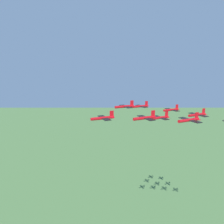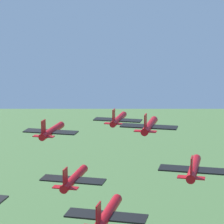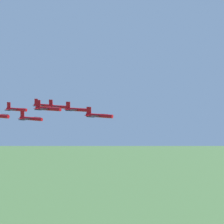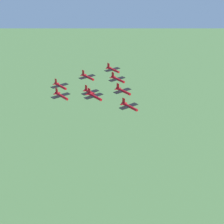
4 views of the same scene
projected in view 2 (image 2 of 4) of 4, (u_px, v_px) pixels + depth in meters
jet_0 at (118, 119)px, 111.40m from camera, size 10.80×10.33×3.61m
jet_1 at (51, 131)px, 98.45m from camera, size 10.80×10.33×3.61m
jet_2 at (149, 126)px, 93.89m from camera, size 10.80×10.33×3.61m
jet_4 at (74, 179)px, 82.12m from camera, size 10.80×10.33×3.61m
jet_5 at (194, 169)px, 77.36m from camera, size 10.80×10.33×3.61m
jet_8 at (107, 215)px, 64.87m from camera, size 10.80×10.33×3.61m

